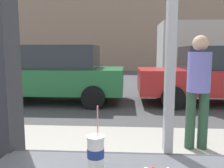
{
  "coord_description": "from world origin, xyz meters",
  "views": [
    {
      "loc": [
        -0.25,
        -1.27,
        1.53
      ],
      "look_at": [
        -0.51,
        2.84,
        0.97
      ],
      "focal_mm": 37.58,
      "sensor_mm": 36.0,
      "label": 1
    }
  ],
  "objects": [
    {
      "name": "pedestrian",
      "position": [
        0.77,
        2.08,
        1.06
      ],
      "size": [
        0.32,
        0.32,
        1.63
      ],
      "color": "#294833",
      "rests_on": "sidewalk_strip"
    },
    {
      "name": "parked_car_red",
      "position": [
        2.47,
        5.79,
        0.86
      ],
      "size": [
        4.61,
        1.9,
        1.7
      ],
      "color": "red",
      "rests_on": "ground"
    },
    {
      "name": "soda_cup_left",
      "position": [
        -0.4,
        -0.18,
        1.04
      ],
      "size": [
        0.09,
        0.09,
        0.33
      ],
      "color": "silver",
      "rests_on": "window_counter"
    },
    {
      "name": "box_truck",
      "position": [
        4.3,
        10.53,
        1.59
      ],
      "size": [
        6.17,
        2.44,
        2.94
      ],
      "color": "beige",
      "rests_on": "ground"
    },
    {
      "name": "parked_car_green",
      "position": [
        -2.37,
        5.79,
        0.87
      ],
      "size": [
        4.13,
        2.06,
        1.73
      ],
      "color": "#236B38",
      "rests_on": "ground"
    },
    {
      "name": "sidewalk_strip",
      "position": [
        0.0,
        1.6,
        0.07
      ],
      "size": [
        16.0,
        2.8,
        0.13
      ],
      "primitive_type": "cube",
      "color": "#9E998E",
      "rests_on": "ground"
    },
    {
      "name": "building_facade_far",
      "position": [
        0.0,
        18.7,
        3.17
      ],
      "size": [
        28.0,
        1.2,
        6.35
      ],
      "primitive_type": "cube",
      "color": "gray",
      "rests_on": "ground"
    },
    {
      "name": "ground_plane",
      "position": [
        0.0,
        8.0,
        0.0
      ],
      "size": [
        60.0,
        60.0,
        0.0
      ],
      "primitive_type": "plane",
      "color": "#424244"
    }
  ]
}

